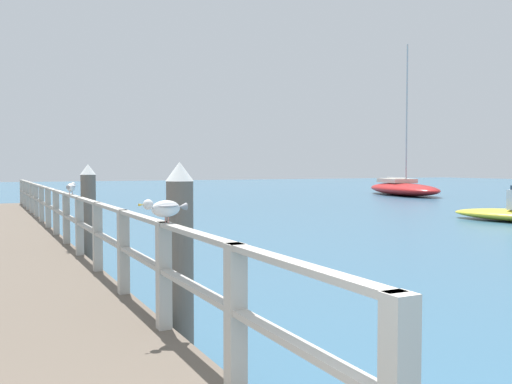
# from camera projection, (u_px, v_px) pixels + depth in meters

# --- Properties ---
(pier_railing) EXTENTS (0.12, 22.25, 0.97)m
(pier_railing) POSITION_uv_depth(u_px,v_px,m) (56.00, 207.00, 12.13)
(pier_railing) COLOR #B2ADA3
(pier_railing) RESTS_ON pier_deck
(dock_piling_near) EXTENTS (0.29, 0.29, 2.05)m
(dock_piling_near) POSITION_uv_depth(u_px,v_px,m) (180.00, 260.00, 5.83)
(dock_piling_near) COLOR #6B6056
(dock_piling_near) RESTS_ON ground_plane
(dock_piling_far) EXTENTS (0.29, 0.29, 2.05)m
(dock_piling_far) POSITION_uv_depth(u_px,v_px,m) (89.00, 217.00, 10.71)
(dock_piling_far) COLOR #6B6056
(dock_piling_far) RESTS_ON ground_plane
(seagull_foreground) EXTENTS (0.47, 0.22, 0.21)m
(seagull_foreground) POSITION_uv_depth(u_px,v_px,m) (165.00, 208.00, 4.96)
(seagull_foreground) COLOR white
(seagull_foreground) RESTS_ON pier_railing
(seagull_background) EXTENTS (0.24, 0.46, 0.21)m
(seagull_background) POSITION_uv_depth(u_px,v_px,m) (71.00, 187.00, 10.11)
(seagull_background) COLOR white
(seagull_background) RESTS_ON pier_railing
(boat_0) EXTENTS (5.38, 9.47, 10.49)m
(boat_0) POSITION_uv_depth(u_px,v_px,m) (403.00, 188.00, 39.74)
(boat_0) COLOR red
(boat_0) RESTS_ON ground_plane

